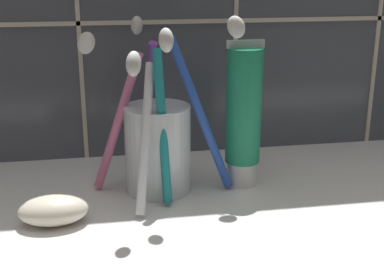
# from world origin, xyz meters

# --- Properties ---
(sink_counter) EXTENTS (0.74, 0.31, 0.02)m
(sink_counter) POSITION_xyz_m (0.00, 0.00, 0.01)
(sink_counter) COLOR white
(sink_counter) RESTS_ON ground
(toothbrush_cup) EXTENTS (0.17, 0.18, 0.18)m
(toothbrush_cup) POSITION_xyz_m (-0.09, 0.04, 0.07)
(toothbrush_cup) COLOR silver
(toothbrush_cup) RESTS_ON sink_counter
(toothpaste_tube) EXTENTS (0.04, 0.04, 0.16)m
(toothpaste_tube) POSITION_xyz_m (-0.00, 0.04, 0.10)
(toothpaste_tube) COLOR white
(toothpaste_tube) RESTS_ON sink_counter
(soap_bar) EXTENTS (0.06, 0.04, 0.03)m
(soap_bar) POSITION_xyz_m (-0.19, -0.02, 0.03)
(soap_bar) COLOR silver
(soap_bar) RESTS_ON sink_counter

